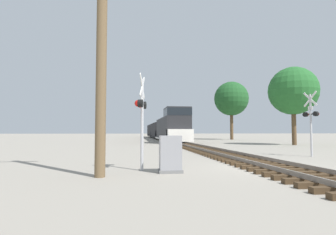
# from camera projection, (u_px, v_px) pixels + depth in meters

# --- Properties ---
(ground_plane) EXTENTS (400.00, 400.00, 0.00)m
(ground_plane) POSITION_uv_depth(u_px,v_px,m) (268.00, 168.00, 11.03)
(ground_plane) COLOR gray
(rail_track_bed) EXTENTS (2.60, 160.00, 0.31)m
(rail_track_bed) POSITION_uv_depth(u_px,v_px,m) (268.00, 164.00, 11.03)
(rail_track_bed) COLOR #42301E
(rail_track_bed) RESTS_ON ground
(freight_train) EXTENTS (3.16, 49.44, 4.64)m
(freight_train) POSITION_uv_depth(u_px,v_px,m) (161.00, 130.00, 53.99)
(freight_train) COLOR #232326
(freight_train) RESTS_ON ground
(crossing_signal_near) EXTENTS (0.50, 1.01, 3.78)m
(crossing_signal_near) POSITION_uv_depth(u_px,v_px,m) (141.00, 111.00, 10.35)
(crossing_signal_near) COLOR #B7B7BC
(crossing_signal_near) RESTS_ON ground
(crossing_signal_far) EXTENTS (0.56, 1.01, 4.00)m
(crossing_signal_far) POSITION_uv_depth(u_px,v_px,m) (311.00, 118.00, 16.13)
(crossing_signal_far) COLOR #B7B7BC
(crossing_signal_far) RESTS_ON ground
(relay_cabinet) EXTENTS (0.87, 0.61, 1.37)m
(relay_cabinet) POSITION_uv_depth(u_px,v_px,m) (170.00, 154.00, 9.74)
(relay_cabinet) COLOR slate
(relay_cabinet) RESTS_ON ground
(utility_pole) EXTENTS (1.80, 0.36, 8.97)m
(utility_pole) POSITION_uv_depth(u_px,v_px,m) (102.00, 43.00, 8.99)
(utility_pole) COLOR brown
(utility_pole) RESTS_ON ground
(tree_far_right) EXTENTS (5.49, 5.49, 8.95)m
(tree_far_right) POSITION_uv_depth(u_px,v_px,m) (293.00, 91.00, 30.02)
(tree_far_right) COLOR brown
(tree_far_right) RESTS_ON ground
(tree_mid_background) EXTENTS (6.55, 6.55, 11.16)m
(tree_mid_background) POSITION_uv_depth(u_px,v_px,m) (231.00, 99.00, 50.48)
(tree_mid_background) COLOR brown
(tree_mid_background) RESTS_ON ground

